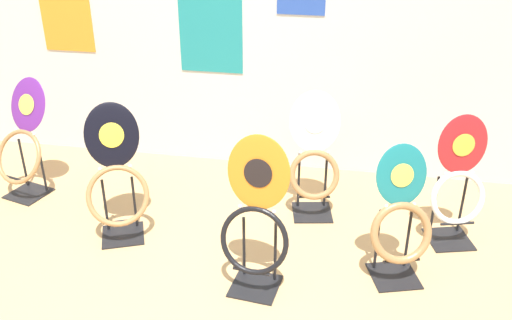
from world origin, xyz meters
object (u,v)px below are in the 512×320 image
object	(u,v)px
toilet_seat_display_orange_sun	(256,223)
toilet_seat_display_crimson_swirl	(458,184)
toilet_seat_display_teal_sax	(400,223)
toilet_seat_display_purple_note	(23,141)
toilet_seat_display_white_plain	(314,158)
toilet_seat_display_jazz_black	(116,176)

from	to	relation	value
toilet_seat_display_orange_sun	toilet_seat_display_crimson_swirl	size ratio (longest dim) A/B	1.08
toilet_seat_display_teal_sax	toilet_seat_display_crimson_swirl	world-z (taller)	toilet_seat_display_crimson_swirl
toilet_seat_display_purple_note	toilet_seat_display_crimson_swirl	bearing A→B (deg)	-1.45
toilet_seat_display_crimson_swirl	toilet_seat_display_white_plain	xyz separation A→B (m)	(-0.95, 0.20, 0.01)
toilet_seat_display_teal_sax	toilet_seat_display_jazz_black	distance (m)	1.84
toilet_seat_display_white_plain	toilet_seat_display_jazz_black	distance (m)	1.36
toilet_seat_display_crimson_swirl	toilet_seat_display_white_plain	size ratio (longest dim) A/B	1.00
toilet_seat_display_teal_sax	toilet_seat_display_jazz_black	xyz separation A→B (m)	(-1.83, 0.14, 0.05)
toilet_seat_display_orange_sun	toilet_seat_display_purple_note	world-z (taller)	toilet_seat_display_orange_sun
toilet_seat_display_teal_sax	toilet_seat_display_crimson_swirl	bearing A→B (deg)	50.93
toilet_seat_display_orange_sun	toilet_seat_display_teal_sax	size ratio (longest dim) A/B	1.13
toilet_seat_display_purple_note	toilet_seat_display_teal_sax	bearing A→B (deg)	-11.24
toilet_seat_display_crimson_swirl	toilet_seat_display_jazz_black	size ratio (longest dim) A/B	0.99
toilet_seat_display_crimson_swirl	toilet_seat_display_purple_note	bearing A→B (deg)	178.55
toilet_seat_display_white_plain	toilet_seat_display_purple_note	bearing A→B (deg)	-176.93
toilet_seat_display_crimson_swirl	toilet_seat_display_white_plain	distance (m)	0.97
toilet_seat_display_teal_sax	toilet_seat_display_purple_note	bearing A→B (deg)	168.76
toilet_seat_display_white_plain	toilet_seat_display_crimson_swirl	bearing A→B (deg)	-11.61
toilet_seat_display_orange_sun	toilet_seat_display_white_plain	xyz separation A→B (m)	(0.25, 0.91, -0.01)
toilet_seat_display_orange_sun	toilet_seat_display_jazz_black	xyz separation A→B (m)	(-1.01, 0.39, -0.01)
toilet_seat_display_jazz_black	toilet_seat_display_purple_note	bearing A→B (deg)	156.07
toilet_seat_display_teal_sax	toilet_seat_display_white_plain	size ratio (longest dim) A/B	0.96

